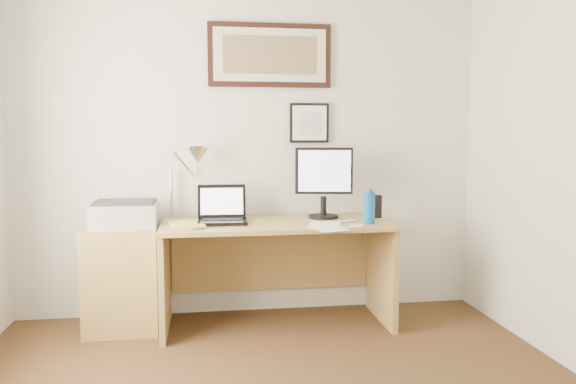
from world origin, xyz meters
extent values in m
cube|color=silver|center=(0.00, 2.00, 1.25)|extent=(3.50, 0.02, 2.50)
cube|color=olive|center=(-0.92, 1.68, 0.36)|extent=(0.50, 0.40, 0.73)
cylinder|color=#0D54AD|center=(0.78, 1.46, 0.86)|extent=(0.08, 0.08, 0.22)
cylinder|color=#0D54AD|center=(0.78, 1.46, 0.98)|extent=(0.04, 0.04, 0.02)
cube|color=black|center=(0.91, 1.72, 0.83)|extent=(0.07, 0.07, 0.17)
cube|color=white|center=(0.46, 1.32, 0.75)|extent=(0.25, 0.31, 0.00)
cube|color=white|center=(0.46, 1.44, 0.75)|extent=(0.29, 0.35, 0.00)
cube|color=#E2E26B|center=(0.66, 1.35, 0.76)|extent=(0.12, 0.12, 0.01)
cylinder|color=silver|center=(0.64, 1.53, 0.76)|extent=(0.14, 0.06, 0.02)
imported|color=#C4C35C|center=(-0.58, 1.51, 0.76)|extent=(0.27, 0.33, 0.02)
cube|color=olive|center=(0.15, 1.63, 0.73)|extent=(1.60, 0.70, 0.03)
cube|color=olive|center=(-0.63, 1.63, 0.36)|extent=(0.04, 0.65, 0.72)
cube|color=olive|center=(0.93, 1.63, 0.36)|extent=(0.04, 0.65, 0.72)
cube|color=olive|center=(0.15, 1.96, 0.45)|extent=(1.50, 0.03, 0.55)
cube|color=black|center=(-0.23, 1.62, 0.76)|extent=(0.35, 0.25, 0.02)
cube|color=black|center=(-0.23, 1.65, 0.78)|extent=(0.29, 0.14, 0.00)
cube|color=black|center=(-0.23, 1.75, 0.89)|extent=(0.34, 0.09, 0.23)
cube|color=white|center=(-0.23, 1.74, 0.89)|extent=(0.30, 0.06, 0.18)
cylinder|color=black|center=(0.52, 1.76, 0.76)|extent=(0.22, 0.22, 0.02)
cylinder|color=black|center=(0.52, 1.76, 0.84)|extent=(0.04, 0.04, 0.14)
cube|color=black|center=(0.52, 1.75, 1.10)|extent=(0.42, 0.11, 0.34)
cube|color=silver|center=(0.52, 1.73, 1.10)|extent=(0.38, 0.07, 0.30)
cube|color=#A4A4A6|center=(-0.89, 1.71, 0.81)|extent=(0.44, 0.34, 0.16)
cube|color=#2C2C2C|center=(-0.89, 1.71, 0.90)|extent=(0.40, 0.30, 0.02)
cylinder|color=silver|center=(-0.59, 1.92, 0.93)|extent=(0.02, 0.02, 0.36)
cylinder|color=silver|center=(-0.49, 1.86, 1.15)|extent=(0.15, 0.23, 0.19)
cone|color=silver|center=(-0.39, 1.80, 1.21)|extent=(0.16, 0.18, 0.15)
cube|color=black|center=(0.15, 1.98, 1.95)|extent=(0.92, 0.03, 0.47)
cube|color=beige|center=(0.15, 1.96, 1.95)|extent=(0.84, 0.01, 0.39)
cube|color=brown|center=(0.15, 1.95, 1.95)|extent=(0.70, 0.00, 0.28)
cube|color=black|center=(0.45, 1.98, 1.45)|extent=(0.30, 0.02, 0.30)
cube|color=white|center=(0.45, 1.96, 1.45)|extent=(0.26, 0.00, 0.26)
cube|color=#B7BCC1|center=(0.45, 1.96, 1.45)|extent=(0.17, 0.00, 0.17)
camera|label=1|loc=(-0.34, -2.25, 1.38)|focal=35.00mm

